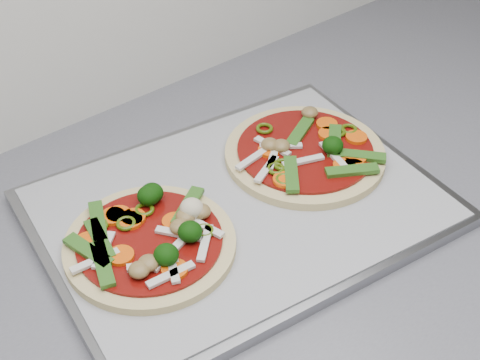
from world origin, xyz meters
TOP-DOWN VIEW (x-y plane):
  - countertop at (0.00, 1.30)m, footprint 3.60×0.60m
  - baking_tray at (0.07, 1.34)m, footprint 0.45×0.35m
  - parchment at (0.07, 1.34)m, footprint 0.43×0.34m
  - pizza_left at (-0.04, 1.34)m, footprint 0.21×0.21m
  - pizza_right at (0.17, 1.35)m, footprint 0.20×0.20m

SIDE VIEW (x-z plane):
  - countertop at x=0.00m, z-range 0.86..0.90m
  - baking_tray at x=0.07m, z-range 0.90..0.91m
  - parchment at x=0.07m, z-range 0.91..0.92m
  - pizza_right at x=0.17m, z-range 0.91..0.94m
  - pizza_left at x=-0.04m, z-range 0.91..0.94m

